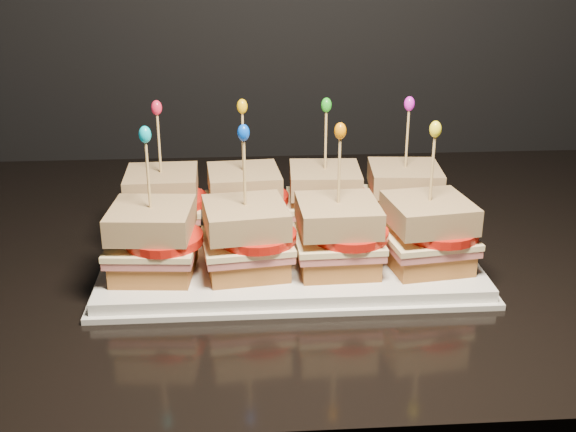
{
  "coord_description": "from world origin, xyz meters",
  "views": [
    {
      "loc": [
        0.67,
        0.85,
        1.26
      ],
      "look_at": [
        0.72,
        1.59,
        0.97
      ],
      "focal_mm": 45.0,
      "sensor_mm": 36.0,
      "label": 1
    }
  ],
  "objects": [
    {
      "name": "sandwich_5_tomato",
      "position": [
        0.68,
        1.53,
        0.97
      ],
      "size": [
        0.08,
        0.08,
        0.01
      ],
      "primitive_type": "cylinder",
      "color": "red",
      "rests_on": "sandwich_5_cheese"
    },
    {
      "name": "granite_slab",
      "position": [
        0.47,
        1.65,
        0.9
      ],
      "size": [
        2.56,
        0.72,
        0.04
      ],
      "primitive_type": "cube",
      "color": "black",
      "rests_on": "cabinet"
    },
    {
      "name": "sandwich_5_frill",
      "position": [
        0.67,
        1.53,
        1.08
      ],
      "size": [
        0.01,
        0.01,
        0.02
      ],
      "primitive_type": "ellipsoid",
      "color": "blue",
      "rests_on": "sandwich_5_pick"
    },
    {
      "name": "sandwich_1_cheese",
      "position": [
        0.67,
        1.65,
        0.97
      ],
      "size": [
        0.1,
        0.09,
        0.01
      ],
      "primitive_type": "cube",
      "rotation": [
        0.0,
        0.0,
        0.08
      ],
      "color": "#FFE9A8",
      "rests_on": "sandwich_1_ham"
    },
    {
      "name": "sandwich_7_ham",
      "position": [
        0.86,
        1.53,
        0.96
      ],
      "size": [
        0.1,
        0.1,
        0.01
      ],
      "primitive_type": "cube",
      "rotation": [
        0.0,
        0.0,
        0.14
      ],
      "color": "#C86662",
      "rests_on": "sandwich_7_bread_bot"
    },
    {
      "name": "sandwich_2_cheese",
      "position": [
        0.77,
        1.65,
        0.97
      ],
      "size": [
        0.09,
        0.09,
        0.01
      ],
      "primitive_type": "cube",
      "rotation": [
        0.0,
        0.0,
        -0.05
      ],
      "color": "#FFE9A8",
      "rests_on": "sandwich_2_ham"
    },
    {
      "name": "sandwich_7_cheese",
      "position": [
        0.86,
        1.53,
        0.97
      ],
      "size": [
        0.1,
        0.1,
        0.01
      ],
      "primitive_type": "cube",
      "rotation": [
        0.0,
        0.0,
        0.14
      ],
      "color": "#FFE9A8",
      "rests_on": "sandwich_7_ham"
    },
    {
      "name": "sandwich_4_bread_bot",
      "position": [
        0.58,
        1.53,
        0.94
      ],
      "size": [
        0.09,
        0.09,
        0.02
      ],
      "primitive_type": "cube",
      "rotation": [
        0.0,
        0.0,
        -0.08
      ],
      "color": "brown",
      "rests_on": "platter"
    },
    {
      "name": "sandwich_4_bread_top",
      "position": [
        0.58,
        1.53,
        0.99
      ],
      "size": [
        0.09,
        0.09,
        0.03
      ],
      "primitive_type": "cube",
      "rotation": [
        0.0,
        0.0,
        -0.08
      ],
      "color": "#56280C",
      "rests_on": "sandwich_4_tomato"
    },
    {
      "name": "sandwich_4_cheese",
      "position": [
        0.58,
        1.53,
        0.97
      ],
      "size": [
        0.1,
        0.09,
        0.01
      ],
      "primitive_type": "cube",
      "rotation": [
        0.0,
        0.0,
        -0.08
      ],
      "color": "#FFE9A8",
      "rests_on": "sandwich_4_ham"
    },
    {
      "name": "sandwich_1_pick",
      "position": [
        0.67,
        1.65,
        1.04
      ],
      "size": [
        0.0,
        0.0,
        0.09
      ],
      "primitive_type": "cylinder",
      "color": "tan",
      "rests_on": "sandwich_1_bread_top"
    },
    {
      "name": "sandwich_6_bread_top",
      "position": [
        0.77,
        1.53,
        0.99
      ],
      "size": [
        0.08,
        0.08,
        0.03
      ],
      "primitive_type": "cube",
      "rotation": [
        0.0,
        0.0,
        0.03
      ],
      "color": "#56280C",
      "rests_on": "sandwich_6_tomato"
    },
    {
      "name": "sandwich_6_ham",
      "position": [
        0.77,
        1.53,
        0.96
      ],
      "size": [
        0.09,
        0.09,
        0.01
      ],
      "primitive_type": "cube",
      "rotation": [
        0.0,
        0.0,
        0.03
      ],
      "color": "#C86662",
      "rests_on": "sandwich_6_bread_bot"
    },
    {
      "name": "sandwich_0_frill",
      "position": [
        0.58,
        1.65,
        1.08
      ],
      "size": [
        0.01,
        0.01,
        0.02
      ],
      "primitive_type": "ellipsoid",
      "color": "red",
      "rests_on": "sandwich_0_pick"
    },
    {
      "name": "sandwich_0_bread_top",
      "position": [
        0.58,
        1.65,
        0.99
      ],
      "size": [
        0.08,
        0.08,
        0.03
      ],
      "primitive_type": "cube",
      "rotation": [
        0.0,
        0.0,
        0.02
      ],
      "color": "#56280C",
      "rests_on": "sandwich_0_tomato"
    },
    {
      "name": "sandwich_2_bread_top",
      "position": [
        0.77,
        1.65,
        0.99
      ],
      "size": [
        0.09,
        0.09,
        0.03
      ],
      "primitive_type": "cube",
      "rotation": [
        0.0,
        0.0,
        -0.05
      ],
      "color": "#56280C",
      "rests_on": "sandwich_2_tomato"
    },
    {
      "name": "sandwich_7_bread_top",
      "position": [
        0.86,
        1.53,
        0.99
      ],
      "size": [
        0.09,
        0.09,
        0.03
      ],
      "primitive_type": "cube",
      "rotation": [
        0.0,
        0.0,
        0.14
      ],
      "color": "#56280C",
      "rests_on": "sandwich_7_tomato"
    },
    {
      "name": "sandwich_6_tomato",
      "position": [
        0.78,
        1.53,
        0.97
      ],
      "size": [
        0.08,
        0.08,
        0.01
      ],
      "primitive_type": "cylinder",
      "color": "red",
      "rests_on": "sandwich_6_cheese"
    },
    {
      "name": "sandwich_6_cheese",
      "position": [
        0.77,
        1.53,
        0.97
      ],
      "size": [
        0.09,
        0.09,
        0.01
      ],
      "primitive_type": "cube",
      "rotation": [
        0.0,
        0.0,
        0.03
      ],
      "color": "#FFE9A8",
      "rests_on": "sandwich_6_ham"
    },
    {
      "name": "sandwich_0_bread_bot",
      "position": [
        0.58,
        1.65,
        0.94
      ],
      "size": [
        0.08,
        0.08,
        0.02
      ],
      "primitive_type": "cube",
      "rotation": [
        0.0,
        0.0,
        0.02
      ],
      "color": "brown",
      "rests_on": "platter"
    },
    {
      "name": "platter",
      "position": [
        0.72,
        1.59,
        0.92
      ],
      "size": [
        0.4,
        0.25,
        0.02
      ],
      "primitive_type": "cube",
      "color": "white",
      "rests_on": "granite_slab"
    },
    {
      "name": "sandwich_3_bread_top",
      "position": [
        0.86,
        1.65,
        0.99
      ],
      "size": [
        0.09,
        0.09,
        0.03
      ],
      "primitive_type": "cube",
      "rotation": [
        0.0,
        0.0,
        -0.08
      ],
      "color": "#56280C",
      "rests_on": "sandwich_3_tomato"
    },
    {
      "name": "sandwich_3_pick",
      "position": [
        0.86,
        1.65,
        1.04
      ],
      "size": [
        0.0,
        0.0,
        0.09
      ],
      "primitive_type": "cylinder",
      "color": "tan",
      "rests_on": "sandwich_3_bread_top"
    },
    {
      "name": "sandwich_0_cheese",
      "position": [
        0.58,
        1.65,
        0.97
      ],
      "size": [
        0.09,
        0.09,
        0.01
      ],
      "primitive_type": "cube",
      "rotation": [
        0.0,
        0.0,
        0.02
      ],
      "color": "#FFE9A8",
      "rests_on": "sandwich_0_ham"
    },
    {
      "name": "sandwich_4_tomato",
      "position": [
        0.59,
        1.53,
        0.97
      ],
      "size": [
        0.08,
        0.08,
        0.01
      ],
      "primitive_type": "cylinder",
      "color": "red",
      "rests_on": "sandwich_4_cheese"
    },
    {
      "name": "sandwich_7_tomato",
      "position": [
        0.87,
        1.53,
        0.97
      ],
      "size": [
        0.08,
        0.08,
        0.01
      ],
      "primitive_type": "cylinder",
      "color": "red",
      "rests_on": "sandwich_7_cheese"
    },
    {
      "name": "sandwich_4_ham",
      "position": [
        0.58,
        1.53,
        0.96
      ],
      "size": [
        0.09,
        0.09,
        0.01
      ],
      "primitive_type": "cube",
      "rotation": [
        0.0,
        0.0,
        -0.08
      ],
      "color": "#C86662",
      "rests_on": "sandwich_4_bread_bot"
    },
    {
      "name": "sandwich_0_pick",
      "position": [
        0.58,
        1.65,
        1.04
      ],
      "size": [
        0.0,
        0.0,
        0.09
      ],
      "primitive_type": "cylinder",
      "color": "tan",
      "rests_on": "sandwich_0_bread_top"
    },
    {
      "name": "sandwich_1_bread_top",
      "position": [
        0.67,
        1.65,
        0.99
      ],
      "size": [
        0.09,
        0.09,
        0.03
      ],
      "primitive_type": "cube",
      "rotation": [
        0.0,
        0.0,
        0.08
      ],
      "color": "#56280C",
      "rests_on": "sandwich_1_tomato"
    },
    {
      "name": "sandwich_6_frill",
      "position": [
        0.77,
        1.53,
        1.08
      ],
      "size": [
        0.01,
        0.01,
        0.02
      ],
      "primitive_type": "ellipsoid",
      "color": "orange",
      "rests_on": "sandwich_6_pick"
    },
    {
      "name": "sandwich_3_bread_bot",
      "position": [
        0.86,
        1.65,
        0.94
      ],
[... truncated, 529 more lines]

